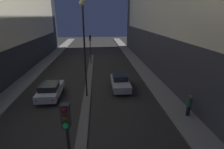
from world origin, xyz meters
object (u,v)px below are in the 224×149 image
(traffic_light_near, at_px, (67,134))
(traffic_light_mid, at_px, (90,43))
(car_right_lane, at_px, (120,82))
(street_lamp, at_px, (84,36))
(car_left_lane, at_px, (50,90))
(pedestrian_on_right_sidewalk, at_px, (189,105))

(traffic_light_near, xyz_separation_m, traffic_light_mid, (0.00, 22.65, 0.00))
(traffic_light_near, distance_m, traffic_light_mid, 22.65)
(car_right_lane, bearing_deg, street_lamp, -153.00)
(traffic_light_near, bearing_deg, car_right_lane, 73.84)
(traffic_light_near, xyz_separation_m, street_lamp, (0.00, 10.30, 2.44))
(street_lamp, relative_size, car_left_lane, 2.07)
(traffic_light_mid, relative_size, pedestrian_on_right_sidewalk, 2.61)
(traffic_light_near, relative_size, car_right_lane, 1.06)
(traffic_light_near, relative_size, street_lamp, 0.53)
(traffic_light_near, height_order, street_lamp, street_lamp)
(pedestrian_on_right_sidewalk, bearing_deg, car_left_lane, 158.92)
(car_left_lane, xyz_separation_m, pedestrian_on_right_sidewalk, (11.58, -4.47, 0.32))
(street_lamp, bearing_deg, pedestrian_on_right_sidewalk, -27.88)
(traffic_light_mid, distance_m, street_lamp, 12.59)
(traffic_light_mid, relative_size, car_right_lane, 1.06)
(pedestrian_on_right_sidewalk, bearing_deg, traffic_light_near, -143.28)
(street_lamp, height_order, pedestrian_on_right_sidewalk, street_lamp)
(traffic_light_near, relative_size, pedestrian_on_right_sidewalk, 2.61)
(traffic_light_near, height_order, pedestrian_on_right_sidewalk, traffic_light_near)
(car_left_lane, height_order, pedestrian_on_right_sidewalk, pedestrian_on_right_sidewalk)
(street_lamp, xyz_separation_m, pedestrian_on_right_sidewalk, (8.08, -4.27, -4.85))
(traffic_light_near, distance_m, car_right_lane, 12.87)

